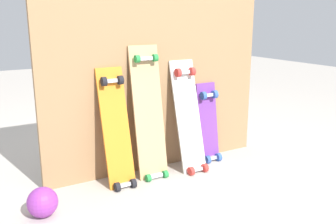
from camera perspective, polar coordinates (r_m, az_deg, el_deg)
ground_plane at (r=2.75m, az=-0.74°, el=-8.53°), size 12.00×12.00×0.00m
plywood_wall_panel at (r=2.62m, az=-1.54°, el=6.61°), size 1.67×0.04×1.44m
skateboard_orange at (r=2.43m, az=-7.81°, el=-3.20°), size 0.18×0.26×0.83m
skateboard_natural at (r=2.52m, az=-2.90°, el=-0.89°), size 0.21×0.22×0.96m
skateboard_white at (r=2.65m, az=3.20°, el=-1.38°), size 0.19×0.28×0.84m
skateboard_purple at (r=2.85m, az=6.18°, el=-2.21°), size 0.16×0.17×0.66m
rubber_ball at (r=2.22m, az=-18.55°, el=-12.89°), size 0.17×0.17×0.17m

